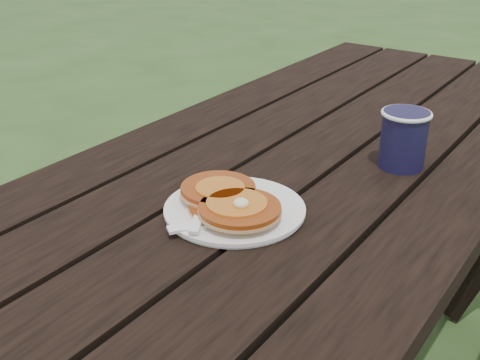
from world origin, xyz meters
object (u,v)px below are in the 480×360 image
Objects in this scene: picnic_table at (306,301)px; plate at (235,210)px; pancake_stack at (229,201)px; coffee_cup at (404,136)px.

picnic_table is 0.50m from plate.
plate is (0.03, -0.32, 0.39)m from picnic_table.
picnic_table is 9.26× the size of pancake_stack.
picnic_table is 0.48m from coffee_cup.
pancake_stack is at bearing -86.16° from picnic_table.
pancake_stack reaches higher than picnic_table.
coffee_cup is at bearing 3.98° from picnic_table.
pancake_stack is at bearing -105.71° from plate.
coffee_cup reaches higher than plate.
plate is at bearing 74.29° from pancake_stack.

